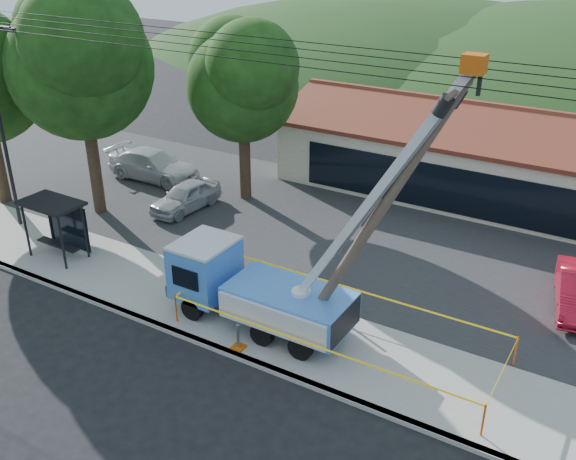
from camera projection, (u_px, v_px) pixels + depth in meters
The scene contains 16 objects.
ground at pixel (192, 394), 19.00m from camera, with size 120.00×120.00×0.00m, color black.
curb at pixel (233, 355), 20.59m from camera, with size 60.00×0.25×0.15m, color gray.
sidewalk at pixel (266, 326), 22.05m from camera, with size 60.00×4.00×0.15m, color gray.
parking_lot at pixel (364, 238), 28.23m from camera, with size 60.00×12.00×0.10m, color #28282B.
strip_mall at pixel (508, 162), 31.72m from camera, with size 22.50×8.53×4.67m.
streetlight at pixel (2, 114), 26.95m from camera, with size 2.13×0.22×9.00m.
tree_west_near at pixel (79, 53), 27.47m from camera, with size 7.56×6.72×10.80m.
tree_lot at pixel (242, 75), 29.57m from camera, with size 6.30×5.60×8.94m.
hill_west at pixel (407, 52), 68.36m from camera, with size 78.40×56.00×28.00m, color #1E3B15.
utility_truck at pixel (256, 286), 21.48m from camera, with size 9.82×3.47×9.75m.
leaning_pole at pixel (382, 208), 17.98m from camera, with size 5.07×1.83×9.65m.
bus_shelter at pixel (57, 215), 25.82m from camera, with size 2.56×1.60×2.45m.
caution_tape at pixel (337, 322), 20.76m from camera, with size 10.62×3.63×1.05m.
car_silver at pixel (187, 211), 30.93m from camera, with size 1.57×3.89×1.33m, color #A8ABAF.
car_red at pixel (575, 310), 23.09m from camera, with size 1.47×4.21×1.39m, color #AA1125.
car_white at pixel (155, 180), 34.58m from camera, with size 2.15×5.29×1.54m, color silver.
Camera 1 is at (10.17, -11.36, 12.66)m, focal length 40.00 mm.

